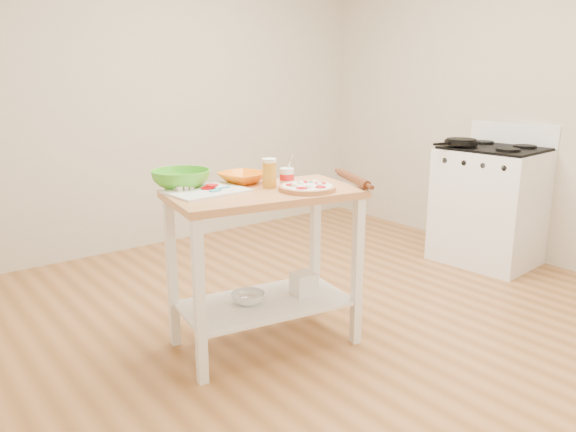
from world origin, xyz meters
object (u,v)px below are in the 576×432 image
(prep_island, at_px, (265,237))
(orange_bowl, at_px, (243,178))
(beer_pint, at_px, (269,173))
(shelf_glass_bowl, at_px, (248,298))
(spatula, at_px, (219,189))
(gas_stove, at_px, (490,205))
(yogurt_tub, at_px, (287,177))
(cutting_board, at_px, (205,191))
(pizza, at_px, (307,187))
(knife, at_px, (184,185))
(green_bowl, at_px, (181,179))
(shelf_bin, at_px, (304,284))
(skillet, at_px, (461,142))
(rolling_pin, at_px, (353,179))

(prep_island, xyz_separation_m, orange_bowl, (0.02, 0.24, 0.29))
(beer_pint, bearing_deg, shelf_glass_bowl, -176.53)
(prep_island, bearing_deg, spatula, 151.40)
(gas_stove, bearing_deg, yogurt_tub, 175.80)
(cutting_board, distance_m, yogurt_tub, 0.47)
(orange_bowl, bearing_deg, prep_island, -95.68)
(pizza, bearing_deg, cutting_board, 146.80)
(gas_stove, xyz_separation_m, beer_pint, (-2.21, -0.02, 0.51))
(prep_island, height_order, cutting_board, cutting_board)
(cutting_board, height_order, knife, cutting_board)
(green_bowl, height_order, shelf_bin, green_bowl)
(prep_island, distance_m, beer_pint, 0.35)
(yogurt_tub, relative_size, shelf_glass_bowl, 0.91)
(prep_island, height_order, pizza, pizza)
(gas_stove, height_order, orange_bowl, gas_stove)
(gas_stove, relative_size, orange_bowl, 4.36)
(orange_bowl, bearing_deg, skillet, 0.03)
(yogurt_tub, distance_m, rolling_pin, 0.38)
(cutting_board, xyz_separation_m, knife, (-0.04, 0.16, 0.01))
(green_bowl, xyz_separation_m, shelf_bin, (0.56, -0.39, -0.63))
(prep_island, height_order, rolling_pin, rolling_pin)
(prep_island, height_order, green_bowl, green_bowl)
(shelf_glass_bowl, bearing_deg, shelf_bin, -15.06)
(cutting_board, height_order, spatula, cutting_board)
(green_bowl, height_order, shelf_glass_bowl, green_bowl)
(prep_island, distance_m, spatula, 0.37)
(pizza, distance_m, shelf_bin, 0.60)
(rolling_pin, relative_size, shelf_bin, 3.26)
(cutting_board, relative_size, knife, 1.54)
(prep_island, xyz_separation_m, gas_stove, (2.28, 0.06, -0.17))
(spatula, height_order, rolling_pin, rolling_pin)
(yogurt_tub, bearing_deg, orange_bowl, 127.03)
(cutting_board, distance_m, orange_bowl, 0.30)
(orange_bowl, bearing_deg, spatula, -151.12)
(pizza, height_order, green_bowl, green_bowl)
(pizza, height_order, cutting_board, pizza)
(prep_island, bearing_deg, shelf_bin, -12.03)
(beer_pint, xyz_separation_m, rolling_pin, (0.45, -0.19, -0.06))
(pizza, xyz_separation_m, yogurt_tub, (-0.00, 0.17, 0.03))
(skillet, bearing_deg, shelf_glass_bowl, -164.80)
(knife, distance_m, rolling_pin, 0.95)
(rolling_pin, xyz_separation_m, shelf_bin, (-0.28, 0.10, -0.60))
(gas_stove, relative_size, rolling_pin, 2.65)
(prep_island, bearing_deg, rolling_pin, -15.72)
(prep_island, relative_size, spatula, 7.37)
(pizza, distance_m, orange_bowl, 0.42)
(rolling_pin, bearing_deg, shelf_bin, 161.22)
(gas_stove, xyz_separation_m, rolling_pin, (-1.76, -0.21, 0.45))
(shelf_glass_bowl, bearing_deg, beer_pint, 3.47)
(gas_stove, bearing_deg, shelf_bin, 178.23)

